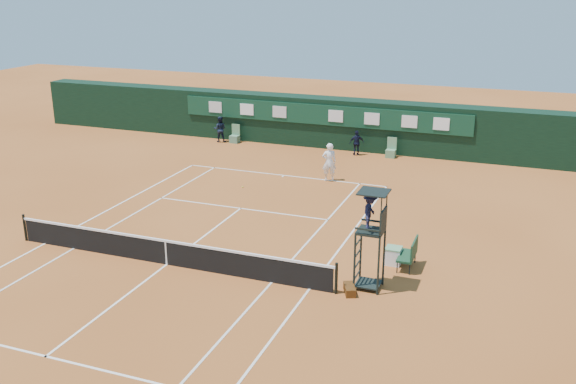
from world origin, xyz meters
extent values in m
plane|color=#AB5C28|center=(0.00, 0.00, 0.00)|extent=(90.00, 90.00, 0.00)
cube|color=silver|center=(0.00, 11.88, 0.01)|extent=(11.05, 0.08, 0.01)
cube|color=silver|center=(5.49, 0.00, 0.01)|extent=(0.08, 23.85, 0.01)
cube|color=white|center=(-5.49, 0.00, 0.01)|extent=(0.08, 23.85, 0.01)
cube|color=silver|center=(4.12, 0.00, 0.01)|extent=(0.08, 23.85, 0.01)
cube|color=silver|center=(-4.12, 0.00, 0.01)|extent=(0.08, 23.85, 0.01)
cube|color=white|center=(0.00, 6.40, 0.01)|extent=(8.31, 0.08, 0.01)
cube|color=white|center=(0.00, -6.40, 0.01)|extent=(8.31, 0.08, 0.01)
cube|color=white|center=(0.00, 0.00, 0.01)|extent=(0.08, 12.88, 0.01)
cube|color=white|center=(0.00, 11.73, 0.01)|extent=(0.08, 0.30, 0.01)
cube|color=black|center=(0.00, 0.00, 0.45)|extent=(12.60, 0.04, 0.90)
cube|color=white|center=(0.00, 0.00, 0.93)|extent=(12.80, 0.06, 0.08)
cube|color=silver|center=(0.00, 0.00, 0.46)|extent=(0.06, 0.05, 0.92)
cylinder|color=black|center=(6.40, 0.00, 0.55)|extent=(0.10, 0.10, 1.10)
cylinder|color=black|center=(-6.40, 0.00, 0.55)|extent=(0.10, 0.10, 1.10)
cube|color=black|center=(0.00, 18.75, 1.50)|extent=(40.00, 1.50, 3.00)
cube|color=#0F3A26|center=(0.00, 17.94, 2.10)|extent=(18.00, 0.10, 1.20)
cube|color=silver|center=(-7.00, 17.87, 2.10)|extent=(0.90, 0.04, 0.70)
cube|color=white|center=(-4.80, 17.87, 2.10)|extent=(0.90, 0.04, 0.70)
cube|color=silver|center=(-2.60, 17.87, 2.10)|extent=(0.90, 0.04, 0.70)
cube|color=white|center=(1.00, 17.87, 2.10)|extent=(0.90, 0.04, 0.70)
cube|color=white|center=(3.20, 17.87, 2.10)|extent=(0.90, 0.04, 0.70)
cube|color=white|center=(5.40, 17.87, 2.10)|extent=(0.90, 0.04, 0.70)
cube|color=white|center=(7.20, 17.87, 2.10)|extent=(0.90, 0.04, 0.70)
cube|color=#537E61|center=(-5.50, 17.45, 0.23)|extent=(0.55, 0.50, 0.46)
cube|color=#5D8E62|center=(-5.50, 17.67, 0.80)|extent=(0.55, 0.06, 0.70)
cube|color=#59885F|center=(4.50, 17.45, 0.23)|extent=(0.55, 0.50, 0.46)
cube|color=#5D8E66|center=(4.50, 17.67, 0.80)|extent=(0.55, 0.06, 0.70)
cylinder|color=black|center=(6.89, 0.40, 1.00)|extent=(0.07, 0.07, 2.00)
cylinder|color=black|center=(6.89, 1.20, 1.00)|extent=(0.07, 0.07, 2.00)
cylinder|color=black|center=(7.69, 0.40, 1.00)|extent=(0.07, 0.07, 2.00)
cylinder|color=black|center=(7.69, 1.20, 1.00)|extent=(0.07, 0.07, 2.00)
cube|color=black|center=(7.29, 0.80, 2.04)|extent=(0.85, 0.85, 0.08)
cube|color=black|center=(7.69, 0.80, 2.45)|extent=(0.06, 0.85, 0.80)
cube|color=black|center=(7.29, 0.38, 2.25)|extent=(0.85, 0.05, 0.06)
cube|color=black|center=(7.29, 1.22, 2.25)|extent=(0.85, 0.05, 0.06)
cylinder|color=black|center=(7.69, 0.40, 2.90)|extent=(0.04, 0.04, 1.00)
cylinder|color=black|center=(7.69, 1.20, 2.90)|extent=(0.04, 0.04, 1.00)
cube|color=black|center=(7.34, 0.80, 3.40)|extent=(0.95, 0.95, 0.04)
cube|color=black|center=(7.29, 0.80, 0.15)|extent=(0.80, 0.80, 0.05)
cube|color=black|center=(6.89, 0.80, 0.40)|extent=(0.04, 0.80, 0.04)
cube|color=black|center=(6.89, 0.80, 0.80)|extent=(0.04, 0.80, 0.04)
cube|color=black|center=(6.89, 0.80, 1.20)|extent=(0.04, 0.80, 0.04)
cube|color=black|center=(6.89, 0.80, 1.60)|extent=(0.04, 0.80, 0.04)
imported|color=#191A33|center=(7.24, 0.80, 2.72)|extent=(0.47, 0.82, 1.28)
cube|color=#183D23|center=(8.19, 2.81, 0.45)|extent=(0.55, 1.20, 0.08)
cube|color=#173A23|center=(8.44, 2.81, 0.80)|extent=(0.06, 1.20, 0.60)
cylinder|color=black|center=(7.97, 2.26, 0.20)|extent=(0.04, 0.04, 0.41)
cylinder|color=black|center=(8.41, 2.26, 0.20)|extent=(0.04, 0.04, 0.41)
cylinder|color=black|center=(7.97, 3.36, 0.20)|extent=(0.04, 0.04, 0.41)
cylinder|color=black|center=(8.41, 3.36, 0.20)|extent=(0.04, 0.04, 0.41)
cube|color=black|center=(6.81, 0.18, 0.14)|extent=(0.60, 0.81, 0.28)
cube|color=white|center=(7.68, 2.97, 0.30)|extent=(0.55, 0.55, 0.60)
cube|color=#64996A|center=(7.68, 2.97, 0.62)|extent=(0.57, 0.57, 0.05)
sphere|color=#CDE435|center=(-1.18, 9.21, 0.04)|extent=(0.07, 0.07, 0.07)
imported|color=white|center=(2.48, 11.85, 0.99)|extent=(0.86, 0.74, 1.98)
imported|color=black|center=(-6.45, 17.33, 0.82)|extent=(0.94, 0.83, 1.64)
imported|color=black|center=(2.50, 17.25, 0.74)|extent=(0.94, 0.70, 1.48)
camera|label=1|loc=(11.64, -18.35, 9.87)|focal=40.00mm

